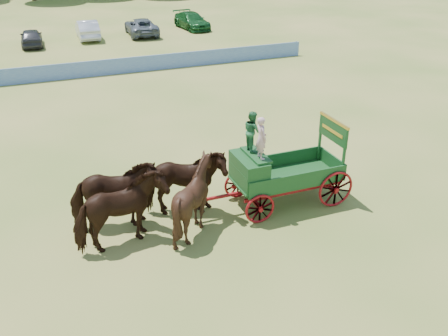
% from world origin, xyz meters
% --- Properties ---
extents(ground, '(160.00, 160.00, 0.00)m').
position_xyz_m(ground, '(0.00, 0.00, 0.00)').
color(ground, '#A88F4C').
rests_on(ground, ground).
extents(horse_lead_left, '(3.15, 1.98, 2.46)m').
position_xyz_m(horse_lead_left, '(-5.50, -1.86, 1.23)').
color(horse_lead_left, black).
rests_on(horse_lead_left, ground).
extents(horse_lead_right, '(3.08, 1.75, 2.46)m').
position_xyz_m(horse_lead_right, '(-5.50, -0.76, 1.23)').
color(horse_lead_right, black).
rests_on(horse_lead_right, ground).
extents(horse_wheel_left, '(2.40, 2.17, 2.47)m').
position_xyz_m(horse_wheel_left, '(-3.10, -1.86, 1.23)').
color(horse_wheel_left, black).
rests_on(horse_wheel_left, ground).
extents(horse_wheel_right, '(3.14, 1.97, 2.46)m').
position_xyz_m(horse_wheel_right, '(-3.10, -0.76, 1.23)').
color(horse_wheel_right, black).
rests_on(horse_wheel_right, ground).
extents(farm_dray, '(6.00, 2.00, 3.63)m').
position_xyz_m(farm_dray, '(-0.11, -1.29, 1.57)').
color(farm_dray, '#A61019').
rests_on(farm_dray, ground).
extents(sponsor_banner, '(26.00, 0.08, 1.05)m').
position_xyz_m(sponsor_banner, '(-1.00, 18.00, 0.53)').
color(sponsor_banner, '#2054AE').
rests_on(sponsor_banner, ground).
extents(parked_cars, '(35.94, 6.86, 1.60)m').
position_xyz_m(parked_cars, '(-8.35, 29.99, 0.75)').
color(parked_cars, silver).
rests_on(parked_cars, ground).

